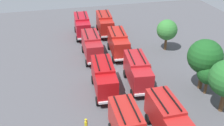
# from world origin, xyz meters

# --- Properties ---
(ground_plane) EXTENTS (65.53, 65.53, 0.00)m
(ground_plane) POSITION_xyz_m (0.00, 0.00, 0.00)
(ground_plane) COLOR #4C4C51
(fire_truck_0) EXTENTS (7.34, 3.11, 3.88)m
(fire_truck_0) POSITION_xyz_m (-14.41, -2.08, 2.15)
(fire_truck_0) COLOR #A8121E
(fire_truck_0) RESTS_ON ground
(fire_truck_1) EXTENTS (7.28, 2.97, 3.88)m
(fire_truck_1) POSITION_xyz_m (-5.04, -1.99, 2.15)
(fire_truck_1) COLOR maroon
(fire_truck_1) RESTS_ON ground
(fire_truck_2) EXTENTS (7.36, 3.20, 3.88)m
(fire_truck_2) POSITION_xyz_m (4.77, -2.26, 2.15)
(fire_truck_2) COLOR #A91013
(fire_truck_2) RESTS_ON ground
(fire_truck_4) EXTENTS (7.37, 3.23, 3.88)m
(fire_truck_4) POSITION_xyz_m (-14.32, 2.21, 2.15)
(fire_truck_4) COLOR #A61C16
(fire_truck_4) RESTS_ON ground
(fire_truck_5) EXTENTS (7.39, 3.29, 3.88)m
(fire_truck_5) POSITION_xyz_m (-5.08, 2.32, 2.15)
(fire_truck_5) COLOR #AD1E17
(fire_truck_5) RESTS_ON ground
(fire_truck_6) EXTENTS (7.41, 3.35, 3.88)m
(fire_truck_6) POSITION_xyz_m (4.31, 2.36, 2.15)
(fire_truck_6) COLOR #A91B21
(fire_truck_6) RESTS_ON ground
(fire_truck_7) EXTENTS (7.21, 2.77, 3.88)m
(fire_truck_7) POSITION_xyz_m (14.08, 2.23, 2.15)
(fire_truck_7) COLOR #AA1E1D
(fire_truck_7) RESTS_ON ground
(firefighter_0) EXTENTS (0.48, 0.37, 1.64)m
(firefighter_0) POSITION_xyz_m (11.57, -5.71, 0.91)
(firefighter_0) COLOR black
(firefighter_0) RESTS_ON ground
(firefighter_1) EXTENTS (0.41, 0.48, 1.73)m
(firefighter_1) POSITION_xyz_m (2.36, 4.87, 0.97)
(firefighter_1) COLOR black
(firefighter_1) RESTS_ON ground
(tree_0) EXTENTS (3.40, 3.40, 5.27)m
(tree_0) POSITION_xyz_m (-5.01, 10.59, 3.54)
(tree_0) COLOR brown
(tree_0) RESTS_ON ground
(tree_1) EXTENTS (4.40, 4.40, 6.82)m
(tree_1) POSITION_xyz_m (7.00, 10.16, 4.59)
(tree_1) COLOR brown
(tree_1) RESTS_ON ground
(tree_2) EXTENTS (2.83, 2.83, 4.39)m
(tree_2) POSITION_xyz_m (8.27, 10.17, 2.95)
(tree_2) COLOR brown
(tree_2) RESTS_ON ground
(traffic_cone_0) EXTENTS (0.47, 0.47, 0.67)m
(traffic_cone_0) POSITION_xyz_m (7.07, 4.85, 0.34)
(traffic_cone_0) COLOR #F2600C
(traffic_cone_0) RESTS_ON ground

